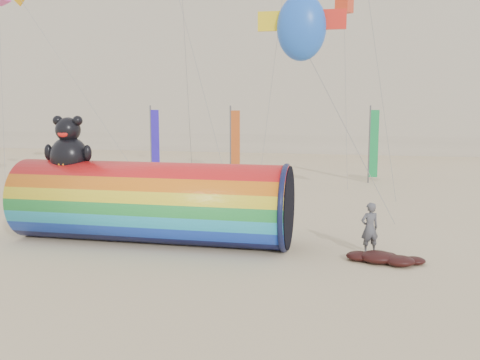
% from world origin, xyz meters
% --- Properties ---
extents(ground, '(160.00, 160.00, 0.00)m').
position_xyz_m(ground, '(0.00, 0.00, 0.00)').
color(ground, '#CCB58C').
rests_on(ground, ground).
extents(hotel_building, '(60.40, 15.40, 20.60)m').
position_xyz_m(hotel_building, '(-12.00, 45.95, 10.31)').
color(hotel_building, '#B7AD99').
rests_on(hotel_building, ground).
extents(windsock_assembly, '(10.72, 3.26, 4.94)m').
position_xyz_m(windsock_assembly, '(-2.83, 0.60, 1.64)').
color(windsock_assembly, red).
rests_on(windsock_assembly, ground).
extents(kite_handler, '(0.81, 0.70, 1.86)m').
position_xyz_m(kite_handler, '(5.41, 0.67, 0.93)').
color(kite_handler, '#4C4C53').
rests_on(kite_handler, ground).
extents(fabric_bundle, '(2.62, 1.35, 0.41)m').
position_xyz_m(fabric_bundle, '(5.88, -0.39, 0.17)').
color(fabric_bundle, '#3C0F0B').
rests_on(fabric_bundle, ground).
extents(festival_banners, '(15.18, 4.70, 5.20)m').
position_xyz_m(festival_banners, '(-1.71, 15.94, 2.64)').
color(festival_banners, '#59595E').
rests_on(festival_banners, ground).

